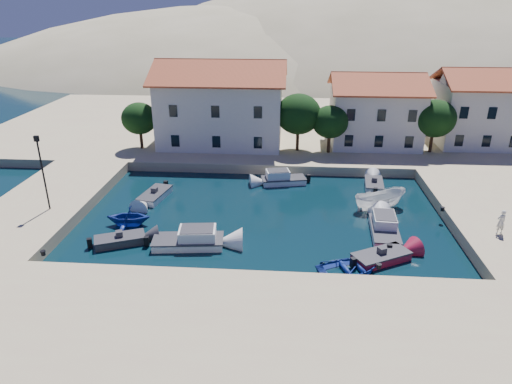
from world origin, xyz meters
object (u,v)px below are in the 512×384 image
(building_left, at_px, (221,102))
(lamppost, at_px, (42,166))
(building_right, at_px, (478,106))
(rowboat_south, at_px, (350,272))
(boat_east, at_px, (379,209))
(building_mid, at_px, (375,108))
(pedestrian, at_px, (501,222))
(cabin_cruiser_east, at_px, (385,230))
(cabin_cruiser_south, at_px, (188,240))

(building_left, xyz_separation_m, lamppost, (-11.50, -20.00, -1.18))
(building_left, bearing_deg, building_right, 3.81)
(building_left, bearing_deg, rowboat_south, -64.74)
(boat_east, bearing_deg, building_mid, -28.55)
(lamppost, xyz_separation_m, pedestrian, (35.16, -1.69, -2.80))
(building_left, relative_size, cabin_cruiser_east, 2.87)
(building_right, relative_size, cabin_cruiser_east, 1.85)
(cabin_cruiser_east, bearing_deg, lamppost, 92.52)
(cabin_cruiser_south, height_order, rowboat_south, cabin_cruiser_south)
(pedestrian, bearing_deg, rowboat_south, 6.26)
(lamppost, bearing_deg, building_left, 60.10)
(building_left, distance_m, building_right, 30.07)
(cabin_cruiser_east, bearing_deg, building_mid, -2.31)
(boat_east, bearing_deg, rowboat_south, 138.44)
(lamppost, height_order, boat_east, lamppost)
(building_left, distance_m, building_mid, 18.04)
(rowboat_south, height_order, pedestrian, pedestrian)
(cabin_cruiser_east, bearing_deg, building_left, 41.03)
(building_left, relative_size, building_mid, 1.40)
(cabin_cruiser_south, xyz_separation_m, rowboat_south, (11.59, -2.74, -0.48))
(rowboat_south, relative_size, boat_east, 0.93)
(building_right, bearing_deg, building_left, -176.19)
(lamppost, xyz_separation_m, boat_east, (27.57, 4.22, -4.75))
(lamppost, relative_size, rowboat_south, 1.37)
(building_left, relative_size, pedestrian, 7.73)
(building_left, xyz_separation_m, pedestrian, (23.66, -21.69, -3.98))
(cabin_cruiser_south, xyz_separation_m, cabin_cruiser_east, (14.86, 2.79, 0.00))
(building_mid, bearing_deg, building_right, 4.76)
(building_left, height_order, building_right, building_left)
(building_left, height_order, building_mid, building_left)
(lamppost, distance_m, rowboat_south, 25.11)
(building_mid, xyz_separation_m, rowboat_south, (-5.64, -27.20, -5.22))
(rowboat_south, bearing_deg, building_left, 7.21)
(building_mid, xyz_separation_m, building_right, (12.00, 1.00, 0.25))
(building_left, distance_m, cabin_cruiser_south, 24.10)
(building_right, distance_m, rowboat_south, 33.71)
(boat_east, bearing_deg, building_right, -60.06)
(rowboat_south, bearing_deg, pedestrian, -86.28)
(building_right, height_order, lamppost, building_right)
(building_right, xyz_separation_m, cabin_cruiser_east, (-14.37, -22.67, -5.00))
(building_right, relative_size, rowboat_south, 2.08)
(lamppost, bearing_deg, cabin_cruiser_south, -15.74)
(rowboat_south, height_order, boat_east, boat_east)
(boat_east, relative_size, pedestrian, 2.55)
(building_mid, height_order, building_right, building_right)
(cabin_cruiser_east, distance_m, boat_east, 4.93)
(building_right, height_order, cabin_cruiser_south, building_right)
(boat_east, distance_m, pedestrian, 9.82)
(building_right, distance_m, cabin_cruiser_east, 27.30)
(building_left, relative_size, building_right, 1.56)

